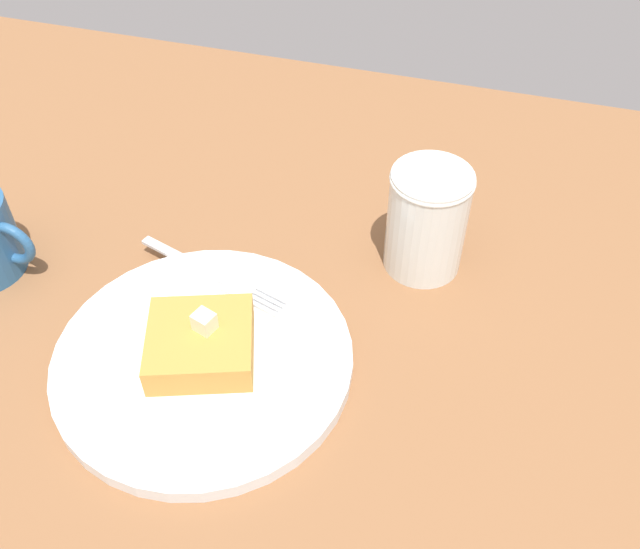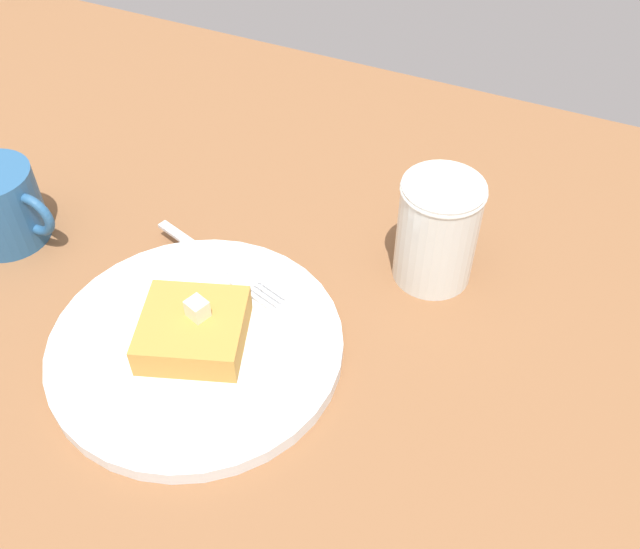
# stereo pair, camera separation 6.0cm
# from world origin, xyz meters

# --- Properties ---
(table_surface) EXTENTS (1.20, 1.20, 0.02)m
(table_surface) POSITION_xyz_m (0.00, 0.00, 0.01)
(table_surface) COLOR brown
(table_surface) RESTS_ON ground
(plate) EXTENTS (0.25, 0.25, 0.01)m
(plate) POSITION_xyz_m (0.06, 0.10, 0.03)
(plate) COLOR silver
(plate) RESTS_ON table_surface
(toast_slice_center) EXTENTS (0.11, 0.10, 0.03)m
(toast_slice_center) POSITION_xyz_m (0.06, 0.10, 0.05)
(toast_slice_center) COLOR #BF8638
(toast_slice_center) RESTS_ON plate
(butter_pat_primary) EXTENTS (0.02, 0.02, 0.02)m
(butter_pat_primary) POSITION_xyz_m (0.07, 0.11, 0.07)
(butter_pat_primary) COLOR #F2E9C3
(butter_pat_primary) RESTS_ON toast_slice_center
(fork) EXTENTS (0.16, 0.06, 0.00)m
(fork) POSITION_xyz_m (0.04, 0.19, 0.04)
(fork) COLOR silver
(fork) RESTS_ON plate
(syrup_jar) EXTENTS (0.07, 0.07, 0.10)m
(syrup_jar) POSITION_xyz_m (0.21, 0.27, 0.07)
(syrup_jar) COLOR #48210E
(syrup_jar) RESTS_ON table_surface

